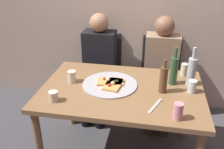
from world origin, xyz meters
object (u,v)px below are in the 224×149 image
pizza_slice_last (110,81)px  chair_left (101,67)px  pizza_tray (110,84)px  tumbler_far (72,77)px  guest_in_sweater (98,62)px  wine_glass (184,70)px  beer_bottle (191,71)px  tumbler_near (54,96)px  pizza_slice_extra (113,84)px  chair_right (160,72)px  water_bottle (174,70)px  dining_table (122,97)px  wine_bottle (163,79)px  soda_can (178,111)px  guest_in_beanie (161,67)px  table_knife (155,106)px  short_glass (192,86)px

pizza_slice_last → chair_left: 0.86m
pizza_tray → tumbler_far: (-0.33, -0.00, 0.04)m
guest_in_sweater → wine_glass: bearing=158.7°
beer_bottle → tumbler_near: bearing=-156.3°
pizza_slice_extra → chair_right: size_ratio=0.26×
chair_right → water_bottle: bearing=97.7°
guest_in_sweater → dining_table: bearing=118.2°
wine_bottle → tumbler_far: bearing=177.8°
tumbler_near → chair_right: 1.41m
dining_table → pizza_slice_last: (-0.11, 0.06, 0.11)m
guest_in_sweater → pizza_slice_extra: bearing=113.7°
tumbler_far → dining_table: bearing=-4.6°
pizza_slice_last → guest_in_sweater: bearing=112.2°
pizza_tray → tumbler_near: size_ratio=5.83×
guest_in_sweater → soda_can: bearing=127.9°
chair_left → guest_in_beanie: bearing=167.7°
water_bottle → wine_glass: water_bottle is taller
chair_right → guest_in_sweater: (-0.69, -0.15, 0.13)m
water_bottle → table_knife: bearing=-109.5°
pizza_slice_last → tumbler_far: 0.33m
chair_left → guest_in_sweater: guest_in_sweater is taller
pizza_slice_last → table_knife: (0.39, -0.27, -0.02)m
tumbler_near → soda_can: soda_can is taller
beer_bottle → short_glass: 0.15m
pizza_slice_last → short_glass: short_glass is taller
guest_in_sweater → pizza_tray: bearing=111.9°
guest_in_sweater → water_bottle: bearing=146.1°
wine_glass → guest_in_sweater: 0.97m
wine_bottle → soda_can: bearing=-73.7°
wine_bottle → beer_bottle: size_ratio=0.84×
dining_table → wine_glass: (0.52, 0.34, 0.14)m
water_bottle → table_knife: (-0.13, -0.38, -0.13)m
beer_bottle → table_knife: 0.49m
pizza_slice_extra → beer_bottle: beer_bottle is taller
dining_table → chair_right: size_ratio=1.49×
pizza_tray → table_knife: pizza_tray is taller
short_glass → chair_left: bearing=139.6°
beer_bottle → chair_left: (-0.93, 0.67, -0.35)m
chair_right → guest_in_sweater: guest_in_sweater is taller
beer_bottle → soda_can: (-0.13, -0.51, -0.07)m
water_bottle → pizza_slice_extra: bearing=-162.9°
guest_in_beanie → pizza_slice_last: bearing=55.5°
tumbler_near → soda_can: size_ratio=0.66×
table_knife → chair_right: bearing=-159.9°
pizza_tray → short_glass: short_glass is taller
guest_in_sweater → tumbler_near: bearing=83.5°
pizza_slice_extra → wine_bottle: bearing=-0.9°
pizza_slice_extra → wine_glass: bearing=29.0°
short_glass → guest_in_beanie: bearing=110.5°
pizza_slice_extra → guest_in_sweater: (-0.30, 0.68, -0.12)m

